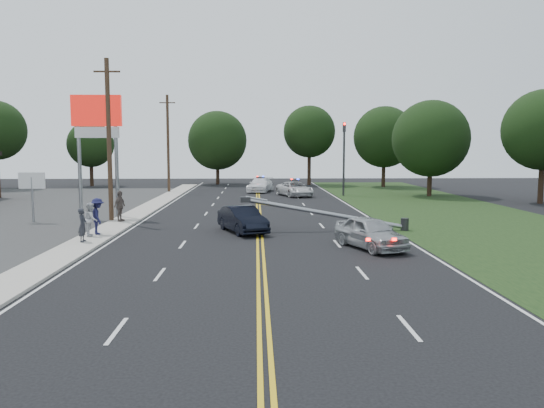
{
  "coord_description": "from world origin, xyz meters",
  "views": [
    {
      "loc": [
        -0.19,
        -21.0,
        4.57
      ],
      "look_at": [
        0.64,
        6.26,
        1.7
      ],
      "focal_mm": 35.0,
      "sensor_mm": 36.0,
      "label": 1
    }
  ],
  "objects_px": {
    "pylon_sign": "(97,126)",
    "crashed_sedan": "(242,219)",
    "utility_pole_far": "(168,143)",
    "emergency_a": "(295,189)",
    "bystander_b": "(91,219)",
    "fallen_streetlight": "(335,215)",
    "traffic_signal": "(344,152)",
    "bystander_c": "(98,216)",
    "small_sign": "(32,185)",
    "emergency_b": "(260,185)",
    "utility_pole_mid": "(109,140)",
    "bystander_a": "(83,225)",
    "bystander_d": "(120,206)",
    "waiting_sedan": "(370,233)"
  },
  "relations": [
    {
      "from": "pylon_sign",
      "to": "small_sign",
      "type": "height_order",
      "value": "pylon_sign"
    },
    {
      "from": "crashed_sedan",
      "to": "emergency_b",
      "type": "distance_m",
      "value": 27.05
    },
    {
      "from": "crashed_sedan",
      "to": "bystander_a",
      "type": "relative_size",
      "value": 2.68
    },
    {
      "from": "crashed_sedan",
      "to": "pylon_sign",
      "type": "bearing_deg",
      "value": 124.48
    },
    {
      "from": "utility_pole_mid",
      "to": "emergency_a",
      "type": "height_order",
      "value": "utility_pole_mid"
    },
    {
      "from": "fallen_streetlight",
      "to": "crashed_sedan",
      "type": "relative_size",
      "value": 2.16
    },
    {
      "from": "bystander_d",
      "to": "bystander_b",
      "type": "bearing_deg",
      "value": -163.69
    },
    {
      "from": "crashed_sedan",
      "to": "bystander_c",
      "type": "xyz_separation_m",
      "value": [
        -7.49,
        -1.15,
        0.35
      ]
    },
    {
      "from": "bystander_b",
      "to": "bystander_c",
      "type": "height_order",
      "value": "bystander_c"
    },
    {
      "from": "bystander_a",
      "to": "bystander_b",
      "type": "bearing_deg",
      "value": 4.12
    },
    {
      "from": "small_sign",
      "to": "emergency_b",
      "type": "relative_size",
      "value": 0.61
    },
    {
      "from": "pylon_sign",
      "to": "utility_pole_mid",
      "type": "relative_size",
      "value": 0.8
    },
    {
      "from": "fallen_streetlight",
      "to": "emergency_b",
      "type": "xyz_separation_m",
      "value": [
        -3.91,
        26.69,
        -0.18
      ]
    },
    {
      "from": "emergency_b",
      "to": "bystander_c",
      "type": "bearing_deg",
      "value": -94.01
    },
    {
      "from": "small_sign",
      "to": "crashed_sedan",
      "type": "xyz_separation_m",
      "value": [
        13.07,
        -4.33,
        -1.62
      ]
    },
    {
      "from": "utility_pole_far",
      "to": "crashed_sedan",
      "type": "bearing_deg",
      "value": -72.57
    },
    {
      "from": "small_sign",
      "to": "waiting_sedan",
      "type": "xyz_separation_m",
      "value": [
        19.04,
        -9.21,
        -1.6
      ]
    },
    {
      "from": "small_sign",
      "to": "utility_pole_far",
      "type": "bearing_deg",
      "value": 77.69
    },
    {
      "from": "emergency_b",
      "to": "crashed_sedan",
      "type": "bearing_deg",
      "value": -79.42
    },
    {
      "from": "bystander_c",
      "to": "bystander_d",
      "type": "xyz_separation_m",
      "value": [
        -0.1,
        4.93,
        -0.01
      ]
    },
    {
      "from": "small_sign",
      "to": "emergency_b",
      "type": "bearing_deg",
      "value": 57.83
    },
    {
      "from": "utility_pole_mid",
      "to": "emergency_b",
      "type": "relative_size",
      "value": 1.95
    },
    {
      "from": "emergency_a",
      "to": "bystander_b",
      "type": "xyz_separation_m",
      "value": [
        -12.16,
        -23.55,
        0.28
      ]
    },
    {
      "from": "small_sign",
      "to": "emergency_a",
      "type": "bearing_deg",
      "value": 45.1
    },
    {
      "from": "utility_pole_mid",
      "to": "crashed_sedan",
      "type": "distance_m",
      "value": 10.3
    },
    {
      "from": "fallen_streetlight",
      "to": "traffic_signal",
      "type": "bearing_deg",
      "value": 79.41
    },
    {
      "from": "pylon_sign",
      "to": "utility_pole_mid",
      "type": "distance_m",
      "value": 2.55
    },
    {
      "from": "pylon_sign",
      "to": "bystander_a",
      "type": "relative_size",
      "value": 4.96
    },
    {
      "from": "emergency_a",
      "to": "fallen_streetlight",
      "type": "bearing_deg",
      "value": -106.35
    },
    {
      "from": "fallen_streetlight",
      "to": "bystander_d",
      "type": "bearing_deg",
      "value": 164.83
    },
    {
      "from": "utility_pole_far",
      "to": "pylon_sign",
      "type": "bearing_deg",
      "value": -93.72
    },
    {
      "from": "pylon_sign",
      "to": "emergency_a",
      "type": "relative_size",
      "value": 1.61
    },
    {
      "from": "utility_pole_mid",
      "to": "fallen_streetlight",
      "type": "bearing_deg",
      "value": -16.64
    },
    {
      "from": "utility_pole_mid",
      "to": "emergency_a",
      "type": "xyz_separation_m",
      "value": [
        12.74,
        17.6,
        -4.39
      ]
    },
    {
      "from": "bystander_c",
      "to": "utility_pole_far",
      "type": "bearing_deg",
      "value": -20.98
    },
    {
      "from": "pylon_sign",
      "to": "bystander_a",
      "type": "distance_m",
      "value": 11.14
    },
    {
      "from": "small_sign",
      "to": "traffic_signal",
      "type": "bearing_deg",
      "value": 38.9
    },
    {
      "from": "fallen_streetlight",
      "to": "bystander_c",
      "type": "xyz_separation_m",
      "value": [
        -12.61,
        -1.48,
        0.15
      ]
    },
    {
      "from": "utility_pole_mid",
      "to": "utility_pole_far",
      "type": "relative_size",
      "value": 1.0
    },
    {
      "from": "fallen_streetlight",
      "to": "utility_pole_far",
      "type": "bearing_deg",
      "value": 117.24
    },
    {
      "from": "bystander_c",
      "to": "bystander_b",
      "type": "bearing_deg",
      "value": 134.28
    },
    {
      "from": "pylon_sign",
      "to": "crashed_sedan",
      "type": "xyz_separation_m",
      "value": [
        9.57,
        -6.33,
        -5.28
      ]
    },
    {
      "from": "bystander_a",
      "to": "bystander_c",
      "type": "relative_size",
      "value": 0.85
    },
    {
      "from": "pylon_sign",
      "to": "fallen_streetlight",
      "type": "distance_m",
      "value": 16.66
    },
    {
      "from": "utility_pole_far",
      "to": "emergency_a",
      "type": "distance_m",
      "value": 14.18
    },
    {
      "from": "pylon_sign",
      "to": "crashed_sedan",
      "type": "relative_size",
      "value": 1.85
    },
    {
      "from": "utility_pole_far",
      "to": "bystander_b",
      "type": "relative_size",
      "value": 5.88
    },
    {
      "from": "fallen_streetlight",
      "to": "bystander_b",
      "type": "relative_size",
      "value": 5.5
    },
    {
      "from": "crashed_sedan",
      "to": "bystander_c",
      "type": "relative_size",
      "value": 2.29
    },
    {
      "from": "crashed_sedan",
      "to": "bystander_c",
      "type": "distance_m",
      "value": 7.58
    }
  ]
}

